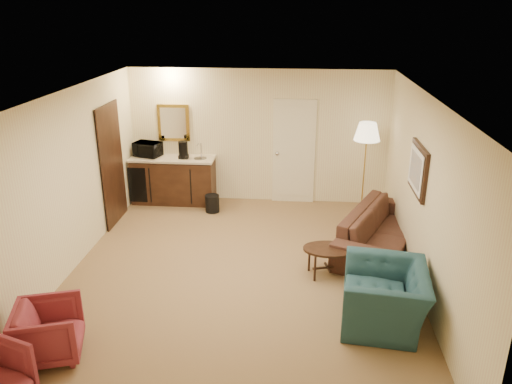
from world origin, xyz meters
TOP-DOWN VIEW (x-y plane):
  - ground at (0.00, 0.00)m, footprint 6.00×6.00m
  - room_walls at (-0.10, 0.77)m, footprint 5.02×6.01m
  - wetbar_cabinet at (-1.65, 2.72)m, footprint 1.64×0.58m
  - sofa at (2.15, 1.00)m, footprint 1.55×2.36m
  - teal_armchair at (1.90, -1.03)m, footprint 0.86×1.21m
  - rose_chair_near at (-1.90, -2.00)m, footprint 0.82×0.84m
  - coffee_table at (1.27, 0.10)m, footprint 0.85×0.68m
  - floor_lamp at (2.00, 2.40)m, footprint 0.59×0.59m
  - waste_bin at (-0.81, 2.28)m, footprint 0.33×0.33m
  - microwave at (-2.15, 2.78)m, footprint 0.56×0.41m
  - coffee_maker at (-1.42, 2.69)m, footprint 0.21×0.21m

SIDE VIEW (x-z plane):
  - ground at x=0.00m, z-range 0.00..0.00m
  - waste_bin at x=-0.81m, z-range 0.00..0.33m
  - coffee_table at x=1.27m, z-range 0.00..0.43m
  - rose_chair_near at x=-1.90m, z-range 0.00..0.70m
  - sofa at x=2.15m, z-range 0.00..0.89m
  - wetbar_cabinet at x=-1.65m, z-range 0.00..0.92m
  - teal_armchair at x=1.90m, z-range 0.00..0.99m
  - floor_lamp at x=2.00m, z-range 0.00..1.77m
  - coffee_maker at x=-1.42m, z-range 0.92..1.25m
  - microwave at x=-2.15m, z-range 0.92..1.26m
  - room_walls at x=-0.10m, z-range 0.41..3.02m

